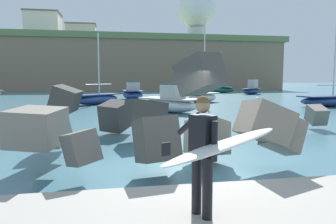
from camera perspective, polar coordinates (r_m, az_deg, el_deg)
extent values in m
plane|color=#42707F|center=(7.98, 1.76, -10.40)|extent=(400.00, 400.00, 0.00)
cube|color=#3D3A38|center=(11.16, -18.13, 2.38)|extent=(1.12, 1.12, 0.97)
cube|color=#3D3A38|center=(11.48, -4.15, -0.20)|extent=(1.66, 1.44, 1.16)
cube|color=#605B56|center=(6.95, -15.58, -6.24)|extent=(0.96, 0.91, 0.87)
cube|color=slate|center=(7.83, -22.76, -2.54)|extent=(1.33, 1.47, 0.94)
cube|color=#3D3A38|center=(12.93, -9.56, -0.68)|extent=(1.45, 1.60, 1.33)
cube|color=slate|center=(8.54, 7.16, -4.55)|extent=(1.34, 1.49, 1.29)
cube|color=slate|center=(15.73, 25.46, -0.46)|extent=(0.80, 1.07, 0.96)
cube|color=#4C4944|center=(9.74, 5.97, 6.80)|extent=(1.74, 1.78, 1.37)
cube|color=gray|center=(7.95, 17.11, -1.90)|extent=(1.27, 1.18, 1.27)
cube|color=#4C4944|center=(7.16, -2.21, -5.01)|extent=(1.08, 1.27, 1.19)
cube|color=gray|center=(8.33, 20.15, -3.71)|extent=(1.09, 0.98, 1.25)
cube|color=slate|center=(9.11, -20.64, -2.77)|extent=(1.11, 1.25, 1.15)
cylinder|color=black|center=(4.81, 5.24, -12.92)|extent=(0.15, 0.15, 0.90)
cylinder|color=black|center=(4.64, 7.19, -13.67)|extent=(0.15, 0.15, 0.90)
cube|color=black|center=(4.53, 6.30, -4.29)|extent=(0.36, 0.44, 0.60)
sphere|color=#A87A5B|center=(4.48, 6.37, 1.13)|extent=(0.21, 0.21, 0.21)
sphere|color=brown|center=(4.47, 6.37, 1.77)|extent=(0.19, 0.19, 0.19)
cylinder|color=black|center=(4.83, 3.83, -2.19)|extent=(0.30, 0.52, 0.41)
cylinder|color=black|center=(4.36, 8.45, -5.27)|extent=(0.09, 0.09, 0.56)
ellipsoid|color=white|center=(4.39, 10.03, -6.02)|extent=(2.05, 1.19, 0.37)
cube|color=black|center=(3.78, -0.36, -6.77)|extent=(0.12, 0.07, 0.16)
ellipsoid|color=navy|center=(29.60, 27.24, 1.77)|extent=(5.63, 2.68, 0.89)
cube|color=navy|center=(29.58, 27.28, 2.55)|extent=(5.18, 2.47, 0.10)
cylinder|color=silver|center=(29.88, 28.13, 8.36)|extent=(0.12, 0.12, 5.98)
cylinder|color=silver|center=(29.84, 27.93, 4.35)|extent=(3.25, 0.45, 0.08)
ellipsoid|color=navy|center=(35.79, -6.46, 3.10)|extent=(2.53, 5.02, 1.02)
cube|color=navy|center=(35.77, -6.47, 3.85)|extent=(2.33, 4.62, 0.10)
cube|color=#B7B2A8|center=(35.39, -6.39, 4.65)|extent=(1.40, 1.56, 0.94)
cube|color=#334C5B|center=(35.39, -6.40, 5.51)|extent=(1.26, 1.40, 0.12)
ellipsoid|color=white|center=(21.70, 0.16, 1.26)|extent=(4.41, 4.96, 0.97)
cube|color=#ACACAC|center=(21.67, 0.16, 2.43)|extent=(4.05, 4.56, 0.10)
cube|color=#B7B2A8|center=(21.40, 0.88, 3.74)|extent=(1.76, 1.82, 0.93)
cube|color=#334C5B|center=(21.39, 0.88, 5.15)|extent=(1.58, 1.64, 0.12)
ellipsoid|color=navy|center=(50.33, 15.00, 3.66)|extent=(4.77, 4.19, 0.88)
cube|color=navy|center=(50.32, 15.01, 4.12)|extent=(4.39, 3.86, 0.10)
cube|color=#B7B2A8|center=(50.61, 15.22, 4.95)|extent=(1.75, 1.68, 1.39)
cube|color=#334C5B|center=(50.61, 15.25, 5.81)|extent=(1.57, 1.51, 0.12)
ellipsoid|color=navy|center=(29.38, -12.96, 2.28)|extent=(4.87, 5.21, 0.91)
cube|color=navy|center=(29.36, -12.98, 3.09)|extent=(4.48, 4.79, 0.10)
cylinder|color=silver|center=(29.66, -12.53, 8.58)|extent=(0.12, 0.12, 5.57)
cylinder|color=silver|center=(29.63, -12.45, 4.94)|extent=(2.30, 2.57, 0.08)
ellipsoid|color=beige|center=(30.96, 6.32, 2.60)|extent=(4.39, 4.37, 0.95)
cube|color=#9C9991|center=(30.94, 6.33, 3.40)|extent=(4.03, 4.02, 0.10)
cylinder|color=silver|center=(31.27, 6.69, 10.16)|extent=(0.12, 0.12, 7.27)
cylinder|color=silver|center=(31.19, 6.63, 5.14)|extent=(1.82, 1.81, 0.08)
ellipsoid|color=#1E6656|center=(54.84, 9.11, 4.03)|extent=(5.35, 6.31, 1.03)
cube|color=#164C41|center=(54.83, 9.12, 4.53)|extent=(4.92, 5.81, 0.10)
cylinder|color=silver|center=(54.58, 9.58, 7.76)|extent=(0.12, 0.12, 6.10)
cylinder|color=silver|center=(54.55, 9.54, 5.50)|extent=(2.30, 3.12, 0.08)
sphere|color=silver|center=(34.27, 16.02, 2.30)|extent=(0.44, 0.44, 0.44)
sphere|color=#E54C1E|center=(18.15, -18.37, -0.78)|extent=(0.44, 0.44, 0.44)
cube|color=#847056|center=(78.55, -18.00, 7.73)|extent=(93.96, 30.51, 10.25)
cube|color=#667F4C|center=(78.96, -18.14, 11.88)|extent=(95.83, 31.12, 1.20)
cylinder|color=silver|center=(78.74, 5.23, 13.81)|extent=(4.53, 4.53, 3.29)
sphere|color=white|center=(79.81, 5.28, 18.15)|extent=(8.90, 8.90, 8.90)
cube|color=silver|center=(82.52, -21.74, 14.14)|extent=(7.62, 6.89, 6.38)
cube|color=#66564C|center=(83.09, -21.83, 16.42)|extent=(8.00, 7.24, 0.30)
cube|color=beige|center=(84.63, -15.52, 13.48)|extent=(7.15, 5.07, 4.49)
cube|color=#66564C|center=(84.99, -15.57, 15.07)|extent=(7.51, 5.32, 0.30)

